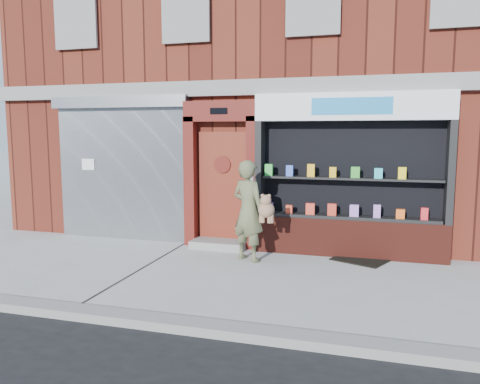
% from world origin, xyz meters
% --- Properties ---
extents(ground, '(80.00, 80.00, 0.00)m').
position_xyz_m(ground, '(0.00, 0.00, 0.00)').
color(ground, '#9E9E99').
rests_on(ground, ground).
extents(curb, '(60.00, 0.30, 0.12)m').
position_xyz_m(curb, '(0.00, -2.15, 0.06)').
color(curb, gray).
rests_on(curb, ground).
extents(building, '(12.00, 8.16, 8.00)m').
position_xyz_m(building, '(-0.00, 5.99, 4.00)').
color(building, '#4F1A12').
rests_on(building, ground).
extents(shutter_bay, '(3.10, 0.30, 3.04)m').
position_xyz_m(shutter_bay, '(-3.00, 1.93, 1.72)').
color(shutter_bay, gray).
rests_on(shutter_bay, ground).
extents(red_door_bay, '(1.52, 0.58, 2.90)m').
position_xyz_m(red_door_bay, '(-0.75, 1.86, 1.46)').
color(red_door_bay, '#5A150F').
rests_on(red_door_bay, ground).
extents(pharmacy_bay, '(3.50, 0.41, 3.00)m').
position_xyz_m(pharmacy_bay, '(1.75, 1.81, 1.37)').
color(pharmacy_bay, '#5B1E15').
rests_on(pharmacy_bay, ground).
extents(woman, '(0.90, 0.67, 1.81)m').
position_xyz_m(woman, '(0.07, 0.96, 0.91)').
color(woman, '#5D6140').
rests_on(woman, ground).
extents(doormat, '(1.07, 0.94, 0.02)m').
position_xyz_m(doormat, '(1.98, 1.49, 0.01)').
color(doormat, black).
rests_on(doormat, ground).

